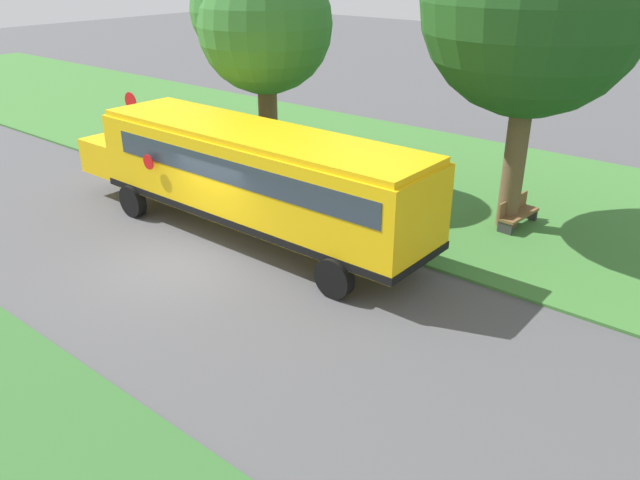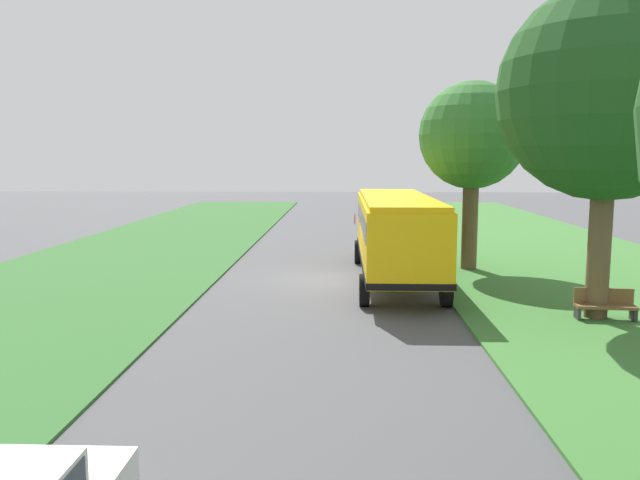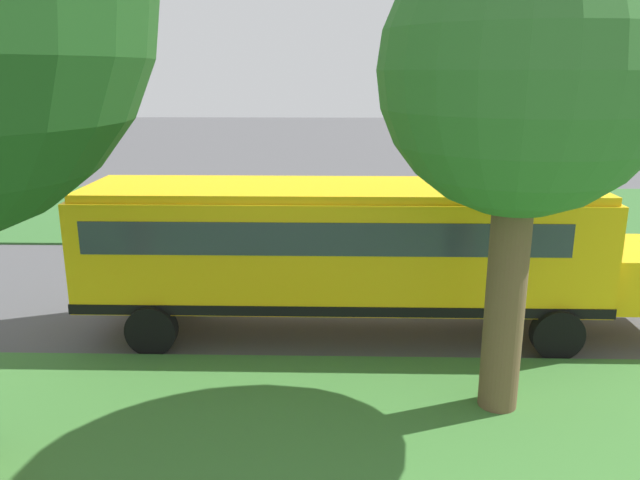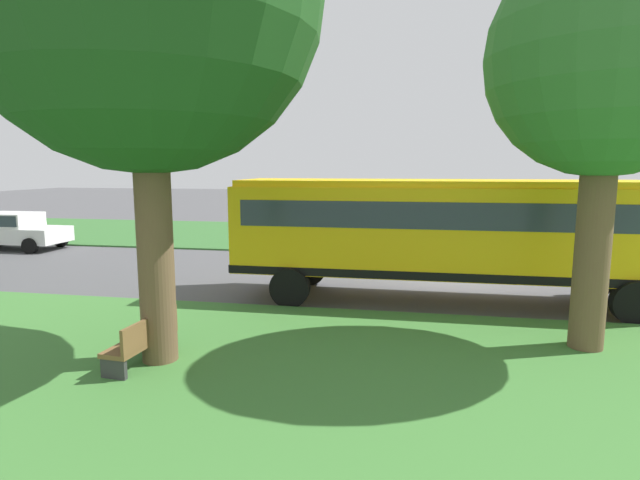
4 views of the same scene
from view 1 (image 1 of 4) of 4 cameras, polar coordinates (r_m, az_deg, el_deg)
The scene contains 7 objects.
ground_plane at distance 16.72m, azimuth -12.85°, elevation -2.25°, with size 120.00×120.00×0.00m, color #4C4C4F.
grass_verge at distance 23.58m, azimuth 6.43°, elevation 6.37°, with size 12.00×80.00×0.08m, color #3D7533.
school_bus at distance 17.37m, azimuth -6.44°, elevation 6.16°, with size 2.84×12.42×3.16m.
oak_tree_beside_bus at distance 20.52m, azimuth -5.69°, elevation 19.19°, with size 4.23×4.41×7.53m.
oak_tree_roadside_mid at distance 17.71m, azimuth 19.48°, elevation 19.81°, with size 5.91×5.91×9.26m.
stop_sign at distance 24.91m, azimuth -16.74°, elevation 10.54°, with size 0.08×0.68×2.74m.
park_bench at distance 19.22m, azimuth 17.54°, elevation 2.38°, with size 1.64×0.63×0.92m.
Camera 1 is at (8.87, 12.08, 7.42)m, focal length 35.00 mm.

